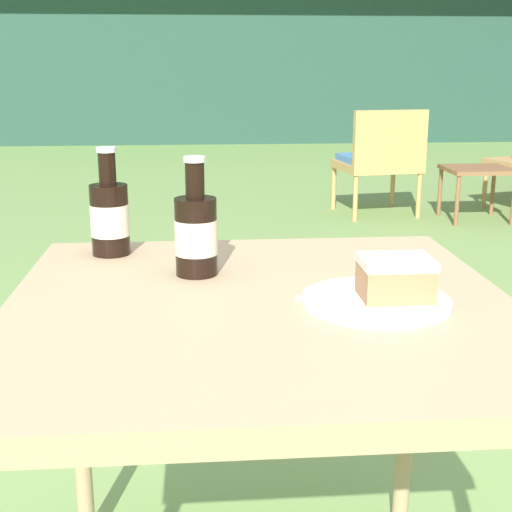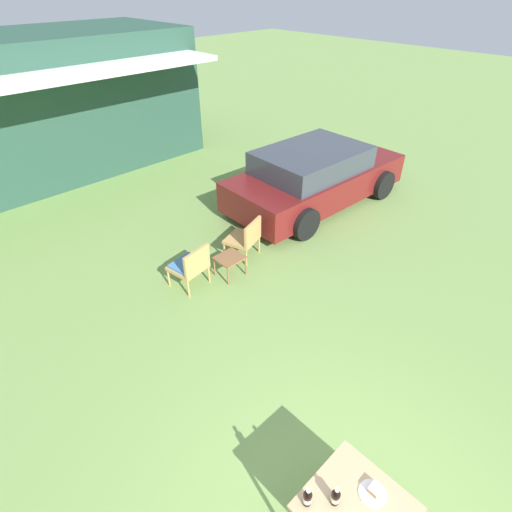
{
  "view_description": "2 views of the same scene",
  "coord_description": "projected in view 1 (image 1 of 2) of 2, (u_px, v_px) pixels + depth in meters",
  "views": [
    {
      "loc": [
        -0.1,
        -1.13,
        1.12
      ],
      "look_at": [
        0.0,
        0.1,
        0.79
      ],
      "focal_mm": 50.0,
      "sensor_mm": 36.0,
      "label": 1
    },
    {
      "loc": [
        -1.69,
        -0.49,
        4.49
      ],
      "look_at": [
        1.8,
        3.11,
        0.9
      ],
      "focal_mm": 28.0,
      "sensor_mm": 36.0,
      "label": 2
    }
  ],
  "objects": [
    {
      "name": "cola_bottle_far",
      "position": [
        110.0,
        216.0,
        1.46
      ],
      "size": [
        0.08,
        0.08,
        0.22
      ],
      "color": "black",
      "rests_on": "patio_table"
    },
    {
      "name": "cola_bottle_near",
      "position": [
        196.0,
        233.0,
        1.32
      ],
      "size": [
        0.08,
        0.08,
        0.22
      ],
      "color": "black",
      "rests_on": "patio_table"
    },
    {
      "name": "fork",
      "position": [
        353.0,
        302.0,
        1.17
      ],
      "size": [
        0.18,
        0.07,
        0.01
      ],
      "color": "silver",
      "rests_on": "patio_table"
    },
    {
      "name": "cabin_building",
      "position": [
        257.0,
        30.0,
        11.66
      ],
      "size": [
        9.2,
        4.79,
        3.32
      ],
      "color": "#284C3D",
      "rests_on": "ground_plane"
    },
    {
      "name": "patio_table",
      "position": [
        261.0,
        339.0,
        1.21
      ],
      "size": [
        0.85,
        0.86,
        0.74
      ],
      "color": "tan",
      "rests_on": "ground_plane"
    },
    {
      "name": "garden_side_table",
      "position": [
        477.0,
        174.0,
        5.21
      ],
      "size": [
        0.47,
        0.42,
        0.39
      ],
      "color": "brown",
      "rests_on": "ground_plane"
    },
    {
      "name": "cake_on_plate",
      "position": [
        386.0,
        288.0,
        1.17
      ],
      "size": [
        0.25,
        0.25,
        0.08
      ],
      "color": "white",
      "rests_on": "patio_table"
    },
    {
      "name": "wicker_chair_cushioned",
      "position": [
        380.0,
        158.0,
        5.37
      ],
      "size": [
        0.63,
        0.61,
        0.8
      ],
      "rotation": [
        0.0,
        0.0,
        3.29
      ],
      "color": "tan",
      "rests_on": "ground_plane"
    }
  ]
}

